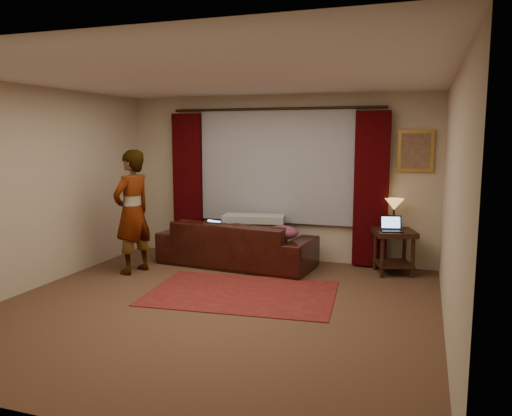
{
  "coord_description": "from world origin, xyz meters",
  "views": [
    {
      "loc": [
        2.24,
        -5.11,
        1.96
      ],
      "look_at": [
        0.1,
        1.2,
        1.0
      ],
      "focal_mm": 35.0,
      "sensor_mm": 36.0,
      "label": 1
    }
  ],
  "objects_px": {
    "end_table": "(394,252)",
    "person": "(132,212)",
    "sofa": "(237,234)",
    "laptop_sofa": "(209,227)",
    "laptop_table": "(392,224)",
    "tiffany_lamp": "(394,213)"
  },
  "relations": [
    {
      "from": "sofa",
      "to": "tiffany_lamp",
      "type": "xyz_separation_m",
      "value": [
        2.28,
        0.44,
        0.38
      ]
    },
    {
      "from": "end_table",
      "to": "tiffany_lamp",
      "type": "relative_size",
      "value": 1.48
    },
    {
      "from": "tiffany_lamp",
      "to": "laptop_table",
      "type": "distance_m",
      "value": 0.31
    },
    {
      "from": "tiffany_lamp",
      "to": "end_table",
      "type": "bearing_deg",
      "value": -81.38
    },
    {
      "from": "tiffany_lamp",
      "to": "laptop_table",
      "type": "xyz_separation_m",
      "value": [
        -0.0,
        -0.29,
        -0.11
      ]
    },
    {
      "from": "end_table",
      "to": "person",
      "type": "bearing_deg",
      "value": -162.41
    },
    {
      "from": "end_table",
      "to": "person",
      "type": "relative_size",
      "value": 0.36
    },
    {
      "from": "end_table",
      "to": "person",
      "type": "height_order",
      "value": "person"
    },
    {
      "from": "sofa",
      "to": "tiffany_lamp",
      "type": "distance_m",
      "value": 2.35
    },
    {
      "from": "laptop_table",
      "to": "person",
      "type": "relative_size",
      "value": 0.18
    },
    {
      "from": "sofa",
      "to": "end_table",
      "type": "distance_m",
      "value": 2.33
    },
    {
      "from": "sofa",
      "to": "laptop_table",
      "type": "distance_m",
      "value": 2.3
    },
    {
      "from": "end_table",
      "to": "laptop_table",
      "type": "bearing_deg",
      "value": -103.25
    },
    {
      "from": "end_table",
      "to": "laptop_table",
      "type": "distance_m",
      "value": 0.44
    },
    {
      "from": "tiffany_lamp",
      "to": "laptop_table",
      "type": "relative_size",
      "value": 1.35
    },
    {
      "from": "laptop_sofa",
      "to": "end_table",
      "type": "height_order",
      "value": "laptop_sofa"
    },
    {
      "from": "person",
      "to": "laptop_table",
      "type": "bearing_deg",
      "value": 119.68
    },
    {
      "from": "sofa",
      "to": "person",
      "type": "relative_size",
      "value": 1.33
    },
    {
      "from": "laptop_sofa",
      "to": "laptop_table",
      "type": "relative_size",
      "value": 1.0
    },
    {
      "from": "sofa",
      "to": "laptop_table",
      "type": "height_order",
      "value": "sofa"
    },
    {
      "from": "laptop_sofa",
      "to": "tiffany_lamp",
      "type": "bearing_deg",
      "value": 29.15
    },
    {
      "from": "sofa",
      "to": "laptop_sofa",
      "type": "xyz_separation_m",
      "value": [
        -0.4,
        -0.12,
        0.11
      ]
    }
  ]
}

